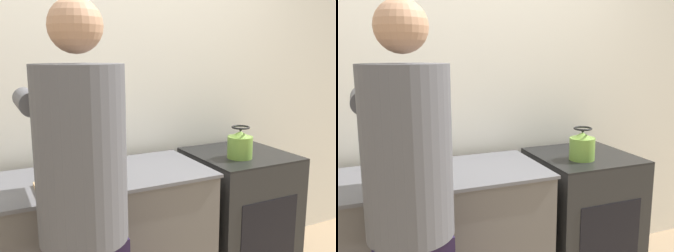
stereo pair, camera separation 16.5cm
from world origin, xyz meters
The scene contains 6 objects.
wall_back centered at (0.00, 0.69, 1.30)m, with size 8.00×0.05×2.60m.
oven centered at (0.76, 0.31, 0.45)m, with size 0.60×0.62×0.90m.
person centered at (-0.41, -0.22, 0.94)m, with size 0.39×0.63×1.74m.
cutting_board centered at (-0.37, 0.15, 0.91)m, with size 0.34×0.22×0.02m.
knife centered at (-0.41, 0.17, 0.92)m, with size 0.22×0.06×0.01m.
kettle centered at (0.69, 0.22, 0.98)m, with size 0.16×0.16×0.20m.
Camera 1 is at (-0.73, -1.61, 1.53)m, focal length 40.00 mm.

